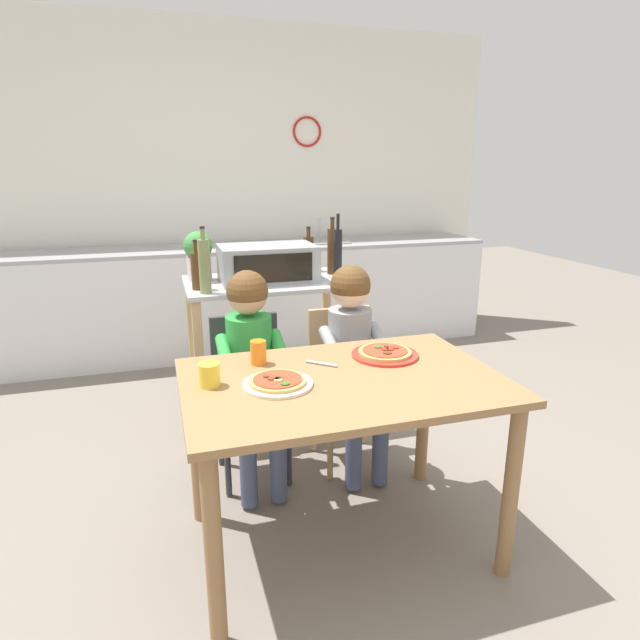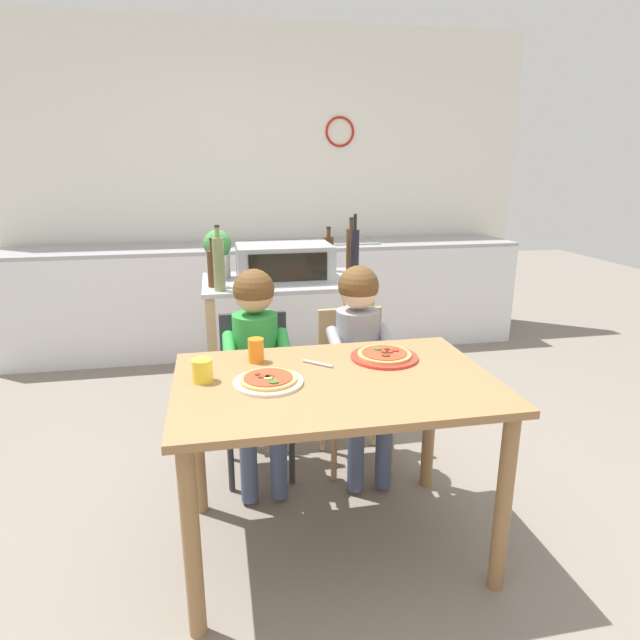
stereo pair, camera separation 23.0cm
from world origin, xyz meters
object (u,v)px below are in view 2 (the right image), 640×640
potted_herb_plant (218,252)px  serving_spoon (318,364)px  bottle_clear_vinegar (351,250)px  dining_chair_right (353,375)px  dining_chair_left (256,382)px  child_in_grey_shirt (360,344)px  bottle_slim_sauce (219,264)px  bottle_dark_olive_oil (213,267)px  bottle_brown_beer (328,253)px  drinking_cup_orange (256,350)px  dining_table (335,405)px  pizza_plate_cream (268,381)px  pizza_plate_red_rimmed (384,356)px  drinking_cup_yellow (202,370)px  toaster_oven (284,262)px  bottle_tall_green_wine (355,254)px  child_in_green_shirt (257,351)px  kitchen_island_cart (286,326)px

potted_herb_plant → serving_spoon: 1.34m
bottle_clear_vinegar → dining_chair_right: (-0.15, -0.69, -0.55)m
dining_chair_left → child_in_grey_shirt: bearing=-13.8°
bottle_slim_sauce → bottle_dark_olive_oil: (-0.03, 0.11, -0.04)m
bottle_brown_beer → dining_chair_right: size_ratio=0.35×
bottle_slim_sauce → bottle_clear_vinegar: size_ratio=1.01×
drinking_cup_orange → serving_spoon: bearing=-19.8°
bottle_slim_sauce → dining_table: size_ratio=0.29×
dining_table → pizza_plate_cream: size_ratio=4.65×
pizza_plate_cream → pizza_plate_red_rimmed: bearing=19.4°
drinking_cup_orange → drinking_cup_yellow: (-0.22, -0.17, -0.01)m
potted_herb_plant → bottle_slim_sauce: bearing=-89.9°
bottle_dark_olive_oil → pizza_plate_cream: (0.18, -1.17, -0.22)m
dining_chair_right → pizza_plate_cream: bearing=-127.0°
drinking_cup_orange → drinking_cup_yellow: drinking_cup_orange is taller
toaster_oven → child_in_grey_shirt: 0.82m
pizza_plate_cream → serving_spoon: (0.22, 0.16, -0.01)m
bottle_tall_green_wine → child_in_green_shirt: size_ratio=0.37×
bottle_dark_olive_oil → serving_spoon: 1.11m
bottle_dark_olive_oil → potted_herb_plant: size_ratio=0.94×
bottle_brown_beer → pizza_plate_red_rimmed: (-0.04, -1.33, -0.23)m
drinking_cup_orange → serving_spoon: drinking_cup_orange is taller
dining_chair_right → potted_herb_plant: bearing=132.3°
pizza_plate_cream → bottle_clear_vinegar: bearing=64.1°
child_in_green_shirt → serving_spoon: 0.47m
bottle_slim_sauce → kitchen_island_cart: bearing=30.1°
pizza_plate_red_rimmed → drinking_cup_orange: bearing=172.9°
toaster_oven → bottle_dark_olive_oil: (-0.42, -0.11, 0.00)m
dining_chair_right → drinking_cup_yellow: size_ratio=9.17×
pizza_plate_cream → drinking_cup_yellow: bearing=163.1°
bottle_slim_sauce → drinking_cup_orange: 0.85m
bottle_brown_beer → bottle_tall_green_wine: (0.09, -0.31, 0.04)m
bottle_tall_green_wine → child_in_green_shirt: bottle_tall_green_wine is taller
potted_herb_plant → dining_chair_right: size_ratio=0.36×
child_in_grey_shirt → dining_chair_left: bearing=166.2°
kitchen_island_cart → serving_spoon: size_ratio=7.02×
bottle_brown_beer → bottle_slim_sauce: (-0.71, -0.45, 0.03)m
serving_spoon → bottle_brown_beer: bearing=76.2°
pizza_plate_red_rimmed → drinking_cup_yellow: (-0.75, -0.11, 0.03)m
bottle_dark_olive_oil → child_in_green_shirt: size_ratio=0.26×
child_in_grey_shirt → drinking_cup_orange: 0.63m
bottle_brown_beer → dining_chair_right: bottle_brown_beer is taller
kitchen_island_cart → child_in_green_shirt: size_ratio=0.93×
potted_herb_plant → dining_chair_right: 1.14m
bottle_dark_olive_oil → serving_spoon: bottle_dark_olive_oil is taller
bottle_brown_beer → bottle_tall_green_wine: bottle_tall_green_wine is taller
toaster_oven → potted_herb_plant: 0.41m
pizza_plate_red_rimmed → kitchen_island_cart: bearing=104.1°
pizza_plate_red_rimmed → drinking_cup_orange: (-0.54, 0.07, 0.04)m
bottle_slim_sauce → bottle_tall_green_wine: 0.81m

